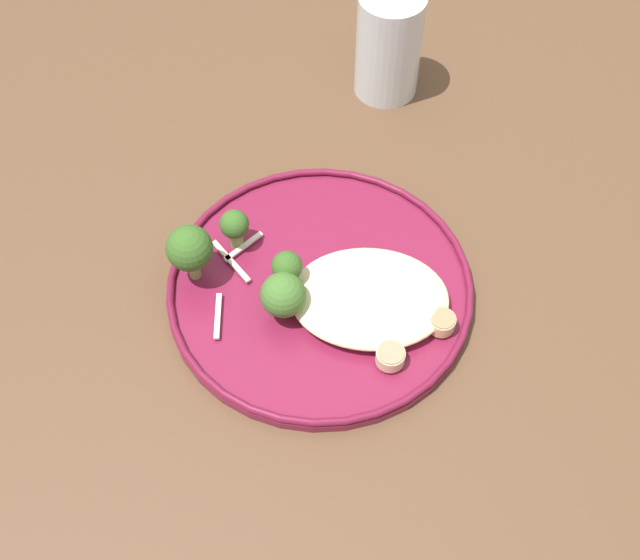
{
  "coord_description": "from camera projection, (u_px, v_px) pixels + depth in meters",
  "views": [
    {
      "loc": [
        0.02,
        0.46,
        1.38
      ],
      "look_at": [
        0.04,
        0.04,
        0.76
      ],
      "focal_mm": 44.59,
      "sensor_mm": 36.0,
      "label": 1
    }
  ],
  "objects": [
    {
      "name": "broccoli_floret_rear_charred",
      "position": [
        283.0,
        295.0,
        0.71
      ],
      "size": [
        0.04,
        0.04,
        0.05
      ],
      "color": "#7A994C",
      "rests_on": "dinner_plate"
    },
    {
      "name": "dinner_plate",
      "position": [
        320.0,
        287.0,
        0.75
      ],
      "size": [
        0.29,
        0.29,
        0.02
      ],
      "color": "maroon",
      "rests_on": "wooden_dining_table"
    },
    {
      "name": "noodle_bed",
      "position": [
        369.0,
        298.0,
        0.73
      ],
      "size": [
        0.15,
        0.11,
        0.03
      ],
      "color": "beige",
      "rests_on": "dinner_plate"
    },
    {
      "name": "seared_scallop_front_small",
      "position": [
        344.0,
        286.0,
        0.74
      ],
      "size": [
        0.03,
        0.03,
        0.01
      ],
      "color": "#E5C689",
      "rests_on": "dinner_plate"
    },
    {
      "name": "ground",
      "position": [
        343.0,
        505.0,
        1.39
      ],
      "size": [
        6.0,
        6.0,
        0.0
      ],
      "primitive_type": "plane",
      "color": "#2D2B28"
    },
    {
      "name": "broccoli_floret_center_pile",
      "position": [
        235.0,
        226.0,
        0.76
      ],
      "size": [
        0.03,
        0.03,
        0.05
      ],
      "color": "#89A356",
      "rests_on": "dinner_plate"
    },
    {
      "name": "onion_sliver_short_strip",
      "position": [
        243.0,
        249.0,
        0.77
      ],
      "size": [
        0.04,
        0.04,
        0.0
      ],
      "primitive_type": "cube",
      "rotation": [
        0.0,
        0.0,
        3.96
      ],
      "color": "silver",
      "rests_on": "dinner_plate"
    },
    {
      "name": "seared_scallop_on_noodles",
      "position": [
        442.0,
        322.0,
        0.72
      ],
      "size": [
        0.02,
        0.02,
        0.02
      ],
      "color": "#E5C689",
      "rests_on": "dinner_plate"
    },
    {
      "name": "seared_scallop_right_edge",
      "position": [
        385.0,
        328.0,
        0.72
      ],
      "size": [
        0.03,
        0.03,
        0.01
      ],
      "color": "beige",
      "rests_on": "dinner_plate"
    },
    {
      "name": "broccoli_floret_near_rim",
      "position": [
        287.0,
        269.0,
        0.72
      ],
      "size": [
        0.03,
        0.03,
        0.05
      ],
      "color": "#7A994C",
      "rests_on": "dinner_plate"
    },
    {
      "name": "water_glass",
      "position": [
        388.0,
        50.0,
        0.88
      ],
      "size": [
        0.07,
        0.07,
        0.12
      ],
      "color": "silver",
      "rests_on": "wooden_dining_table"
    },
    {
      "name": "onion_sliver_curled_piece",
      "position": [
        231.0,
        261.0,
        0.76
      ],
      "size": [
        0.04,
        0.05,
        0.0
      ],
      "primitive_type": "cube",
      "rotation": [
        0.0,
        0.0,
        5.42
      ],
      "color": "silver",
      "rests_on": "dinner_plate"
    },
    {
      "name": "onion_sliver_long_sliver",
      "position": [
        218.0,
        316.0,
        0.73
      ],
      "size": [
        0.01,
        0.05,
        0.0
      ],
      "primitive_type": "cube",
      "rotation": [
        0.0,
        0.0,
        4.77
      ],
      "color": "silver",
      "rests_on": "dinner_plate"
    },
    {
      "name": "seared_scallop_rear_pale",
      "position": [
        372.0,
        308.0,
        0.72
      ],
      "size": [
        0.03,
        0.03,
        0.02
      ],
      "color": "#E5C689",
      "rests_on": "dinner_plate"
    },
    {
      "name": "seared_scallop_center_golden",
      "position": [
        414.0,
        317.0,
        0.72
      ],
      "size": [
        0.03,
        0.03,
        0.02
      ],
      "color": "#E5C689",
      "rests_on": "dinner_plate"
    },
    {
      "name": "onion_sliver_pale_crescent",
      "position": [
        297.0,
        292.0,
        0.74
      ],
      "size": [
        0.05,
        0.02,
        0.0
      ],
      "primitive_type": "cube",
      "rotation": [
        0.0,
        0.0,
        2.89
      ],
      "color": "silver",
      "rests_on": "dinner_plate"
    },
    {
      "name": "wooden_dining_table",
      "position": [
        358.0,
        303.0,
        0.85
      ],
      "size": [
        1.4,
        1.0,
        0.74
      ],
      "color": "brown",
      "rests_on": "ground"
    },
    {
      "name": "broccoli_floret_beside_noodles",
      "position": [
        190.0,
        249.0,
        0.72
      ],
      "size": [
        0.04,
        0.04,
        0.07
      ],
      "color": "#89A356",
      "rests_on": "dinner_plate"
    },
    {
      "name": "seared_scallop_tilted_round",
      "position": [
        390.0,
        356.0,
        0.7
      ],
      "size": [
        0.03,
        0.03,
        0.02
      ],
      "color": "beige",
      "rests_on": "dinner_plate"
    }
  ]
}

